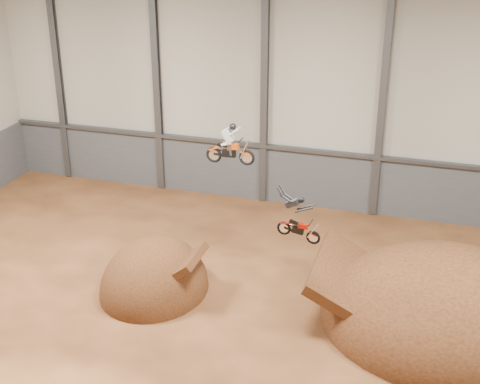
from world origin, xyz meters
name	(u,v)px	position (x,y,z in m)	size (l,w,h in m)	color
floor	(247,354)	(0.00, 0.00, 0.00)	(40.00, 40.00, 0.00)	#4E2A15
back_wall	(323,92)	(0.00, 15.00, 7.00)	(40.00, 0.10, 14.00)	#B9B5A4
lower_band_back	(318,179)	(0.00, 14.90, 1.75)	(39.80, 0.18, 3.50)	#4E4F55
steel_rail	(319,152)	(0.00, 14.75, 3.55)	(39.80, 0.35, 0.20)	#47494F
steel_column_0	(58,72)	(-16.67, 14.80, 7.00)	(0.40, 0.36, 13.90)	#47494F
steel_column_1	(157,80)	(-10.00, 14.80, 7.00)	(0.40, 0.36, 13.90)	#47494F
steel_column_2	(264,89)	(-3.33, 14.80, 7.00)	(0.40, 0.36, 13.90)	#47494F
steel_column_3	(383,98)	(3.33, 14.80, 7.00)	(0.40, 0.36, 13.90)	#47494F
takeoff_ramp	(155,289)	(-5.54, 3.44, 0.00)	(5.00, 5.77, 5.00)	#371B0D
landing_ramp	(448,325)	(7.78, 4.50, 0.00)	(11.15, 9.87, 6.44)	#371B0D
fmx_rider_a	(230,142)	(-2.58, 6.05, 6.80)	(2.33, 0.89, 2.11)	#D74309
fmx_rider_b	(298,216)	(1.49, 2.00, 5.52)	(2.39, 0.68, 2.05)	#BC1406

